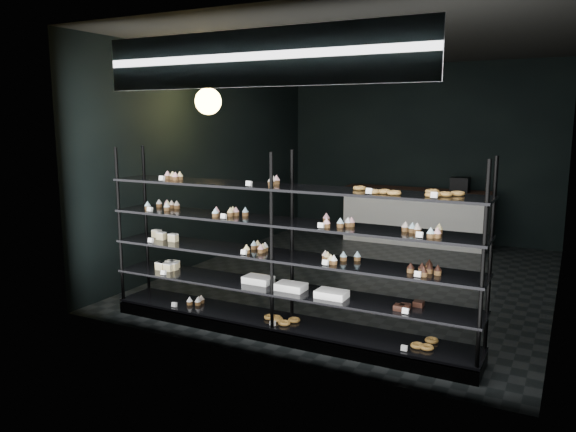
# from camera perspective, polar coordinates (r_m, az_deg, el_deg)

# --- Properties ---
(room) EXTENTS (5.01, 6.01, 3.20)m
(room) POSITION_cam_1_polar(r_m,az_deg,el_deg) (7.81, 7.74, 5.22)
(room) COLOR black
(room) RESTS_ON ground
(display_shelf) EXTENTS (4.00, 0.50, 1.91)m
(display_shelf) POSITION_cam_1_polar(r_m,az_deg,el_deg) (5.77, -0.83, -6.17)
(display_shelf) COLOR black
(display_shelf) RESTS_ON room
(signage) EXTENTS (3.30, 0.05, 0.50)m
(signage) POSITION_cam_1_polar(r_m,az_deg,el_deg) (5.15, -3.42, 15.73)
(signage) COLOR #0E1C46
(signage) RESTS_ON room
(pendant_lamp) EXTENTS (0.35, 0.35, 0.91)m
(pendant_lamp) POSITION_cam_1_polar(r_m,az_deg,el_deg) (7.75, -8.11, 11.47)
(pendant_lamp) COLOR black
(pendant_lamp) RESTS_ON room
(service_counter) EXTENTS (2.62, 0.65, 1.23)m
(service_counter) POSITION_cam_1_polar(r_m,az_deg,el_deg) (10.29, 12.88, 0.02)
(service_counter) COLOR silver
(service_counter) RESTS_ON room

